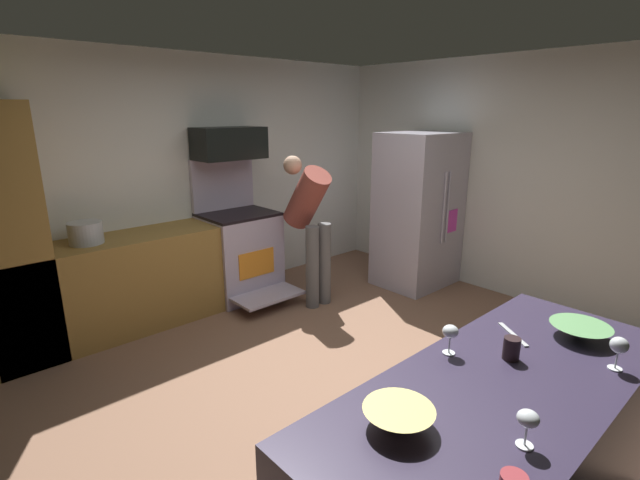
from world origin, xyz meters
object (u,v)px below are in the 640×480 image
Objects in this scene: refrigerator at (418,210)px; mug_coffee at (511,349)px; stock_pot at (86,233)px; wine_glass_far at (450,333)px; oven_range at (240,251)px; wine_glass_mid at (619,346)px; mixing_bowl_large at (580,331)px; wine_glass_near at (528,420)px; microwave at (229,143)px; mixing_bowl_small at (398,418)px; person_cook at (310,219)px.

refrigerator is 16.57× the size of mug_coffee.
stock_pot is (-0.88, 3.41, 0.04)m from mug_coffee.
wine_glass_far reaches higher than mug_coffee.
oven_range is 3.81m from wine_glass_mid.
mixing_bowl_large is (-1.97, -2.44, 0.04)m from refrigerator.
wine_glass_near is 0.50× the size of stock_pot.
wine_glass_near is at bearing -149.70° from mug_coffee.
stock_pot reaches higher than wine_glass_mid.
wine_glass_far is at bearing -141.35° from refrigerator.
oven_range is 3.31m from wine_glass_far.
microwave is (0.00, 0.09, 1.18)m from oven_range.
wine_glass_near is at bearing -170.31° from mixing_bowl_large.
refrigerator is 3.35m from mug_coffee.
mixing_bowl_small is 2.48× the size of mug_coffee.
mug_coffee is (0.77, -0.05, 0.01)m from mixing_bowl_small.
wine_glass_far is 0.52× the size of stock_pot.
wine_glass_far is (-0.44, 0.58, -0.00)m from wine_glass_mid.
refrigerator reaches higher than wine_glass_mid.
wine_glass_far reaches higher than mixing_bowl_small.
oven_range is 1.61m from stock_pot.
wine_glass_far is 1.37× the size of mug_coffee.
refrigerator reaches higher than mug_coffee.
person_cook is 2.82m from wine_glass_far.
person_cook reaches higher than oven_range.
oven_range reaches higher than mixing_bowl_small.
oven_range is 2.12m from refrigerator.
wine_glass_mid is at bearing -53.04° from wine_glass_far.
mixing_bowl_large is 0.73m from wine_glass_far.
wine_glass_mid reaches higher than mug_coffee.
wine_glass_near is 0.64m from wine_glass_far.
stock_pot reaches higher than mug_coffee.
wine_glass_far is at bearing -77.43° from stock_pot.
mug_coffee is 3.52m from stock_pot.
oven_range is 5.18× the size of mixing_bowl_large.
oven_range is at bearing 66.89° from mixing_bowl_small.
refrigerator is at bearing 35.10° from mixing_bowl_small.
stock_pot reaches higher than mixing_bowl_small.
mug_coffee is (0.17, -0.22, -0.06)m from wine_glass_far.
oven_range reaches higher than mug_coffee.
microwave is 3.80m from mixing_bowl_small.
mixing_bowl_small is (-1.43, -3.34, 0.43)m from oven_range.
mug_coffee is (-0.65, -3.39, 0.44)m from oven_range.
microwave is 3.62m from mug_coffee.
refrigerator is at bearing -31.61° from oven_range.
refrigerator is 12.07× the size of wine_glass_far.
mixing_bowl_large is 3.79m from stock_pot.
person_cook is 3.45m from wine_glass_near.
person_cook reaches higher than wine_glass_near.
mixing_bowl_small is (-1.23, 0.19, 0.00)m from mixing_bowl_large.
refrigerator is at bearing 50.89° from wine_glass_mid.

